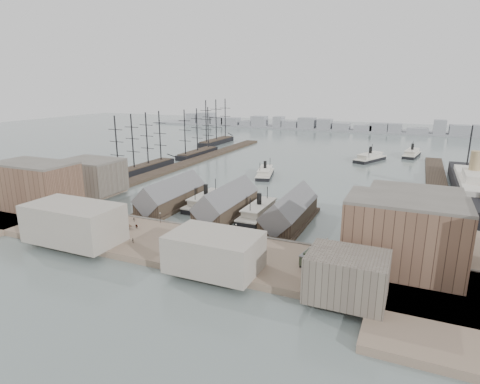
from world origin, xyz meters
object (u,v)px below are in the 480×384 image
at_px(ocean_steamer, 472,186).
at_px(horse_cart_right, 247,256).
at_px(ferry_docked_west, 206,201).
at_px(tram, 311,256).
at_px(horse_cart_left, 98,219).
at_px(horse_cart_center, 134,226).

relative_size(ocean_steamer, horse_cart_right, 22.76).
distance_m(ferry_docked_west, ocean_steamer, 123.44).
xyz_separation_m(ocean_steamer, tram, (-49.26, -106.12, -0.62)).
bearing_deg(ferry_docked_west, ocean_steamer, 31.71).
bearing_deg(horse_cart_left, horse_cart_right, -59.65).
height_order(ocean_steamer, horse_cart_center, ocean_steamer).
height_order(tram, horse_cart_left, tram).
bearing_deg(horse_cart_right, horse_cart_left, 79.88).
distance_m(ocean_steamer, horse_cart_left, 164.88).
relative_size(tram, horse_cart_center, 2.17).
relative_size(ferry_docked_west, horse_cart_right, 6.11).
xyz_separation_m(ocean_steamer, horse_cart_center, (-112.01, -103.98, -1.65)).
height_order(ferry_docked_west, ocean_steamer, ocean_steamer).
distance_m(tram, horse_cart_right, 17.87).
height_order(tram, horse_cart_right, tram).
height_order(ferry_docked_west, horse_cart_left, ferry_docked_west).
relative_size(ocean_steamer, tram, 9.88).
distance_m(ferry_docked_west, horse_cart_left, 44.99).
xyz_separation_m(ferry_docked_west, horse_cart_left, (-23.60, -38.30, 0.45)).
bearing_deg(horse_cart_center, ocean_steamer, -18.78).
distance_m(ferry_docked_west, horse_cart_center, 39.74).
height_order(ferry_docked_west, horse_cart_center, ferry_docked_west).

